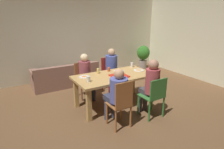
{
  "coord_description": "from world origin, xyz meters",
  "views": [
    {
      "loc": [
        -2.24,
        -3.63,
        2.16
      ],
      "look_at": [
        0.0,
        0.1,
        0.76
      ],
      "focal_mm": 30.2,
      "sensor_mm": 36.0,
      "label": 1
    }
  ],
  "objects_px": {
    "chair_2": "(121,103)",
    "plate_0": "(139,70)",
    "drinking_glass_3": "(109,69)",
    "potted_plant": "(143,55)",
    "drinking_glass_1": "(89,79)",
    "dining_table": "(114,80)",
    "drinking_glass_2": "(98,71)",
    "chair_0": "(84,78)",
    "plate_1": "(119,71)",
    "drinking_glass_0": "(132,65)",
    "couch": "(66,77)",
    "person_1": "(112,67)",
    "person_3": "(151,83)",
    "person_0": "(86,73)",
    "pizza_box_0": "(119,76)",
    "chair_1": "(110,72)",
    "plate_2": "(84,77)",
    "chair_3": "(154,95)",
    "person_2": "(117,92)"
  },
  "relations": [
    {
      "from": "chair_2",
      "to": "plate_0",
      "type": "relative_size",
      "value": 3.88
    },
    {
      "from": "drinking_glass_3",
      "to": "potted_plant",
      "type": "xyz_separation_m",
      "value": [
        2.66,
        1.81,
        -0.25
      ]
    },
    {
      "from": "drinking_glass_1",
      "to": "dining_table",
      "type": "bearing_deg",
      "value": 8.93
    },
    {
      "from": "drinking_glass_1",
      "to": "drinking_glass_2",
      "type": "xyz_separation_m",
      "value": [
        0.44,
        0.43,
        0.0
      ]
    },
    {
      "from": "chair_0",
      "to": "plate_1",
      "type": "distance_m",
      "value": 0.99
    },
    {
      "from": "drinking_glass_0",
      "to": "couch",
      "type": "height_order",
      "value": "drinking_glass_0"
    },
    {
      "from": "person_1",
      "to": "person_3",
      "type": "height_order",
      "value": "person_3"
    },
    {
      "from": "plate_0",
      "to": "drinking_glass_2",
      "type": "bearing_deg",
      "value": 162.98
    },
    {
      "from": "person_0",
      "to": "drinking_glass_1",
      "type": "bearing_deg",
      "value": -109.6
    },
    {
      "from": "person_0",
      "to": "pizza_box_0",
      "type": "xyz_separation_m",
      "value": [
        0.47,
        -0.87,
        0.08
      ]
    },
    {
      "from": "plate_0",
      "to": "plate_1",
      "type": "bearing_deg",
      "value": 156.83
    },
    {
      "from": "couch",
      "to": "potted_plant",
      "type": "bearing_deg",
      "value": 3.6
    },
    {
      "from": "chair_1",
      "to": "person_3",
      "type": "relative_size",
      "value": 0.75
    },
    {
      "from": "drinking_glass_2",
      "to": "plate_2",
      "type": "bearing_deg",
      "value": -167.68
    },
    {
      "from": "chair_3",
      "to": "chair_2",
      "type": "bearing_deg",
      "value": 178.38
    },
    {
      "from": "chair_1",
      "to": "drinking_glass_3",
      "type": "relative_size",
      "value": 9.17
    },
    {
      "from": "plate_2",
      "to": "drinking_glass_0",
      "type": "bearing_deg",
      "value": 4.77
    },
    {
      "from": "person_2",
      "to": "drinking_glass_1",
      "type": "distance_m",
      "value": 0.74
    },
    {
      "from": "drinking_glass_0",
      "to": "couch",
      "type": "bearing_deg",
      "value": 130.91
    },
    {
      "from": "chair_3",
      "to": "couch",
      "type": "xyz_separation_m",
      "value": [
        -1.0,
        2.9,
        -0.25
      ]
    },
    {
      "from": "pizza_box_0",
      "to": "potted_plant",
      "type": "bearing_deg",
      "value": 40.83
    },
    {
      "from": "dining_table",
      "to": "drinking_glass_1",
      "type": "height_order",
      "value": "drinking_glass_1"
    },
    {
      "from": "plate_1",
      "to": "couch",
      "type": "distance_m",
      "value": 2.0
    },
    {
      "from": "chair_0",
      "to": "drinking_glass_1",
      "type": "height_order",
      "value": "chair_0"
    },
    {
      "from": "dining_table",
      "to": "drinking_glass_3",
      "type": "bearing_deg",
      "value": 82.18
    },
    {
      "from": "chair_2",
      "to": "person_2",
      "type": "distance_m",
      "value": 0.22
    },
    {
      "from": "plate_0",
      "to": "couch",
      "type": "bearing_deg",
      "value": 124.69
    },
    {
      "from": "chair_0",
      "to": "drinking_glass_3",
      "type": "relative_size",
      "value": 8.83
    },
    {
      "from": "person_3",
      "to": "drinking_glass_1",
      "type": "bearing_deg",
      "value": 147.9
    },
    {
      "from": "person_0",
      "to": "plate_1",
      "type": "relative_size",
      "value": 4.72
    },
    {
      "from": "person_1",
      "to": "couch",
      "type": "xyz_separation_m",
      "value": [
        -1.0,
        1.17,
        -0.48
      ]
    },
    {
      "from": "person_3",
      "to": "plate_1",
      "type": "relative_size",
      "value": 5.06
    },
    {
      "from": "plate_2",
      "to": "drinking_glass_3",
      "type": "height_order",
      "value": "drinking_glass_3"
    },
    {
      "from": "plate_0",
      "to": "drinking_glass_3",
      "type": "distance_m",
      "value": 0.78
    },
    {
      "from": "chair_2",
      "to": "pizza_box_0",
      "type": "distance_m",
      "value": 0.95
    },
    {
      "from": "person_2",
      "to": "chair_1",
      "type": "bearing_deg",
      "value": 64.11
    },
    {
      "from": "dining_table",
      "to": "drinking_glass_3",
      "type": "height_order",
      "value": "drinking_glass_3"
    },
    {
      "from": "pizza_box_0",
      "to": "drinking_glass_0",
      "type": "bearing_deg",
      "value": 33.99
    },
    {
      "from": "chair_2",
      "to": "pizza_box_0",
      "type": "bearing_deg",
      "value": 59.48
    },
    {
      "from": "person_0",
      "to": "plate_2",
      "type": "xyz_separation_m",
      "value": [
        -0.26,
        -0.5,
        0.08
      ]
    },
    {
      "from": "plate_0",
      "to": "drinking_glass_0",
      "type": "bearing_deg",
      "value": 83.76
    },
    {
      "from": "chair_3",
      "to": "drinking_glass_2",
      "type": "xyz_separation_m",
      "value": [
        -0.68,
        1.27,
        0.32
      ]
    },
    {
      "from": "person_3",
      "to": "plate_2",
      "type": "height_order",
      "value": "person_3"
    },
    {
      "from": "dining_table",
      "to": "chair_1",
      "type": "distance_m",
      "value": 1.02
    },
    {
      "from": "plate_2",
      "to": "person_1",
      "type": "bearing_deg",
      "value": 26.56
    },
    {
      "from": "person_0",
      "to": "couch",
      "type": "distance_m",
      "value": 1.31
    },
    {
      "from": "person_0",
      "to": "plate_1",
      "type": "distance_m",
      "value": 0.86
    },
    {
      "from": "person_1",
      "to": "plate_2",
      "type": "relative_size",
      "value": 5.12
    },
    {
      "from": "person_0",
      "to": "plate_1",
      "type": "xyz_separation_m",
      "value": [
        0.68,
        -0.52,
        0.08
      ]
    },
    {
      "from": "dining_table",
      "to": "person_1",
      "type": "relative_size",
      "value": 1.52
    }
  ]
}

